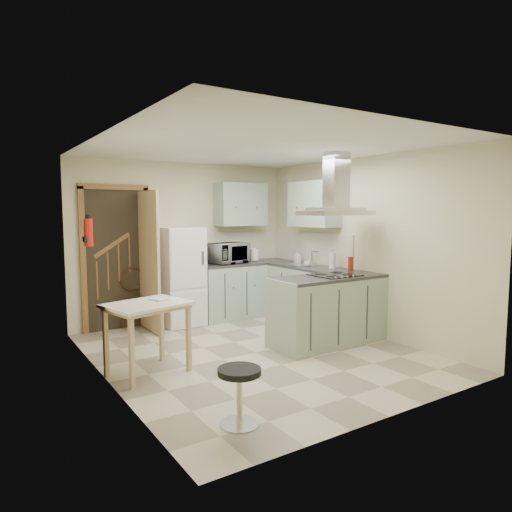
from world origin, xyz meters
TOP-DOWN VIEW (x-y plane):
  - floor at (0.00, 0.00)m, footprint 4.20×4.20m
  - ceiling at (0.00, 0.00)m, footprint 4.20×4.20m
  - back_wall at (0.00, 2.10)m, footprint 3.60×0.00m
  - left_wall at (-1.80, 0.00)m, footprint 0.00×4.20m
  - right_wall at (1.80, 0.00)m, footprint 0.00×4.20m
  - doorway at (-1.10, 2.07)m, footprint 1.10×0.12m
  - fridge at (-0.20, 1.80)m, footprint 0.60×0.60m
  - counter_back at (0.66, 1.80)m, footprint 1.08×0.60m
  - counter_right at (1.50, 1.12)m, footprint 0.60×1.95m
  - splashback at (0.96, 2.09)m, footprint 1.68×0.02m
  - wall_cabinet_back at (0.95, 1.93)m, footprint 0.85×0.35m
  - wall_cabinet_right at (1.62, 0.85)m, footprint 0.35×0.90m
  - peninsula at (1.02, -0.18)m, footprint 1.55×0.65m
  - hob at (1.12, -0.18)m, footprint 0.58×0.50m
  - extractor_hood at (1.12, -0.18)m, footprint 0.90×0.55m
  - sink at (1.50, 0.95)m, footprint 0.45×0.40m
  - fire_extinguisher at (-1.74, 0.90)m, footprint 0.10×0.10m
  - drop_leaf_table at (-1.37, 0.02)m, footprint 0.95×0.80m
  - bentwood_chair at (-0.88, 1.92)m, footprint 0.40×0.40m
  - stool at (-1.15, -1.52)m, footprint 0.47×0.47m
  - microwave at (0.63, 1.78)m, footprint 0.67×0.52m
  - kettle at (1.14, 1.80)m, footprint 0.16×0.16m
  - cereal_box at (0.80, 1.91)m, footprint 0.11×0.20m
  - soap_bottle at (1.64, 1.28)m, footprint 0.11×0.11m
  - paper_towel at (1.58, 0.36)m, footprint 0.11×0.11m
  - cup at (1.42, 0.74)m, footprint 0.12×0.12m
  - red_bottle at (1.62, 0.03)m, footprint 0.07×0.07m
  - book at (-1.27, 0.10)m, footprint 0.19×0.22m

SIDE VIEW (x-z plane):
  - floor at x=0.00m, z-range 0.00..0.00m
  - stool at x=-1.15m, z-range 0.00..0.48m
  - drop_leaf_table at x=-1.37m, z-range 0.00..0.78m
  - bentwood_chair at x=-0.88m, z-range 0.00..0.83m
  - counter_back at x=0.66m, z-range 0.00..0.90m
  - counter_right at x=1.50m, z-range 0.00..0.90m
  - peninsula at x=1.02m, z-range 0.00..0.90m
  - fridge at x=-0.20m, z-range 0.00..1.50m
  - book at x=-1.27m, z-range 0.78..0.86m
  - sink at x=1.50m, z-range 0.90..0.91m
  - hob at x=1.12m, z-range 0.90..0.91m
  - cup at x=1.42m, z-range 0.90..0.99m
  - soap_bottle at x=1.64m, z-range 0.90..1.10m
  - red_bottle at x=1.62m, z-range 0.90..1.10m
  - kettle at x=1.14m, z-range 0.90..1.12m
  - paper_towel at x=1.58m, z-range 0.90..1.14m
  - cereal_box at x=0.80m, z-range 0.90..1.19m
  - doorway at x=-1.10m, z-range 0.00..2.10m
  - microwave at x=0.63m, z-range 0.90..1.23m
  - splashback at x=0.96m, z-range 0.90..1.40m
  - back_wall at x=0.00m, z-range -0.55..3.05m
  - left_wall at x=-1.80m, z-range -0.85..3.35m
  - right_wall at x=1.80m, z-range -0.85..3.35m
  - fire_extinguisher at x=-1.74m, z-range 1.34..1.66m
  - extractor_hood at x=1.12m, z-range 1.67..1.77m
  - wall_cabinet_back at x=0.95m, z-range 1.50..2.20m
  - wall_cabinet_right at x=1.62m, z-range 1.50..2.20m
  - ceiling at x=0.00m, z-range 2.50..2.50m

